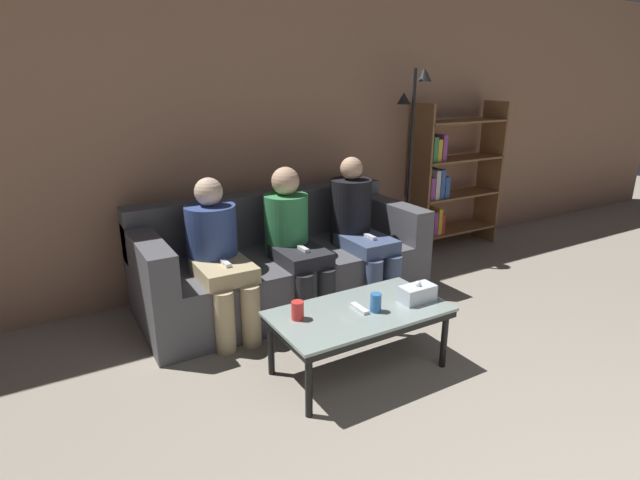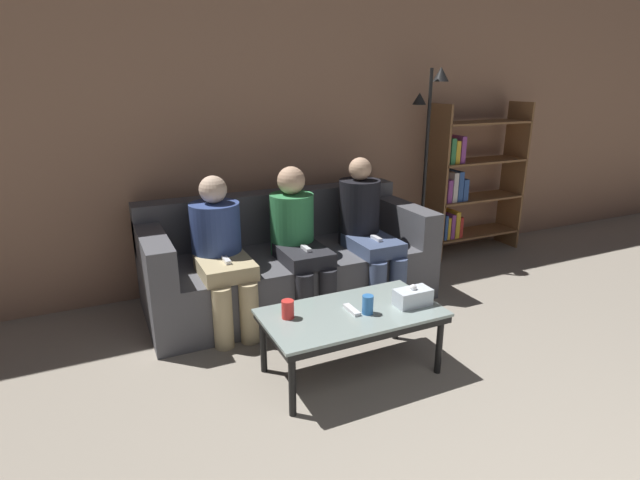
{
  "view_description": "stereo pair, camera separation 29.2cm",
  "coord_description": "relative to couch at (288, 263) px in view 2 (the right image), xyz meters",
  "views": [
    {
      "loc": [
        -1.61,
        0.11,
        1.71
      ],
      "look_at": [
        0.0,
        2.84,
        0.68
      ],
      "focal_mm": 28.0,
      "sensor_mm": 36.0,
      "label": 1
    },
    {
      "loc": [
        -1.35,
        -0.02,
        1.71
      ],
      "look_at": [
        0.0,
        2.84,
        0.68
      ],
      "focal_mm": 28.0,
      "sensor_mm": 36.0,
      "label": 2
    }
  ],
  "objects": [
    {
      "name": "wall_back",
      "position": [
        0.0,
        0.54,
        0.99
      ],
      "size": [
        12.0,
        0.06,
        2.6
      ],
      "color": "#9E755B",
      "rests_on": "ground_plane"
    },
    {
      "name": "couch",
      "position": [
        0.0,
        0.0,
        0.0
      ],
      "size": [
        2.2,
        0.93,
        0.82
      ],
      "color": "#515156",
      "rests_on": "ground_plane"
    },
    {
      "name": "coffee_table",
      "position": [
        -0.05,
        -1.16,
        0.06
      ],
      "size": [
        1.05,
        0.56,
        0.41
      ],
      "color": "#8C9E99",
      "rests_on": "ground_plane"
    },
    {
      "name": "cup_near_left",
      "position": [
        0.02,
        -1.22,
        0.16
      ],
      "size": [
        0.07,
        0.07,
        0.11
      ],
      "color": "#3372BF",
      "rests_on": "coffee_table"
    },
    {
      "name": "cup_near_right",
      "position": [
        -0.42,
        -1.07,
        0.15
      ],
      "size": [
        0.07,
        0.07,
        0.11
      ],
      "color": "red",
      "rests_on": "coffee_table"
    },
    {
      "name": "tissue_box",
      "position": [
        0.32,
        -1.23,
        0.15
      ],
      "size": [
        0.22,
        0.12,
        0.13
      ],
      "color": "silver",
      "rests_on": "coffee_table"
    },
    {
      "name": "game_remote",
      "position": [
        -0.05,
        -1.16,
        0.11
      ],
      "size": [
        0.04,
        0.15,
        0.02
      ],
      "color": "white",
      "rests_on": "coffee_table"
    },
    {
      "name": "bookshelf",
      "position": [
        2.02,
        0.31,
        0.4
      ],
      "size": [
        1.01,
        0.32,
        1.48
      ],
      "color": "brown",
      "rests_on": "ground_plane"
    },
    {
      "name": "standing_lamp",
      "position": [
        1.42,
        0.17,
        0.8
      ],
      "size": [
        0.31,
        0.26,
        1.8
      ],
      "color": "black",
      "rests_on": "ground_plane"
    },
    {
      "name": "seated_person_left_end",
      "position": [
        -0.58,
        -0.21,
        0.27
      ],
      "size": [
        0.35,
        0.67,
        1.07
      ],
      "color": "tan",
      "rests_on": "ground_plane"
    },
    {
      "name": "seated_person_mid_left",
      "position": [
        0.0,
        -0.21,
        0.28
      ],
      "size": [
        0.33,
        0.67,
        1.09
      ],
      "color": "#28282D",
      "rests_on": "ground_plane"
    },
    {
      "name": "seated_person_mid_right",
      "position": [
        0.58,
        -0.22,
        0.29
      ],
      "size": [
        0.33,
        0.69,
        1.12
      ],
      "color": "#47567A",
      "rests_on": "ground_plane"
    }
  ]
}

